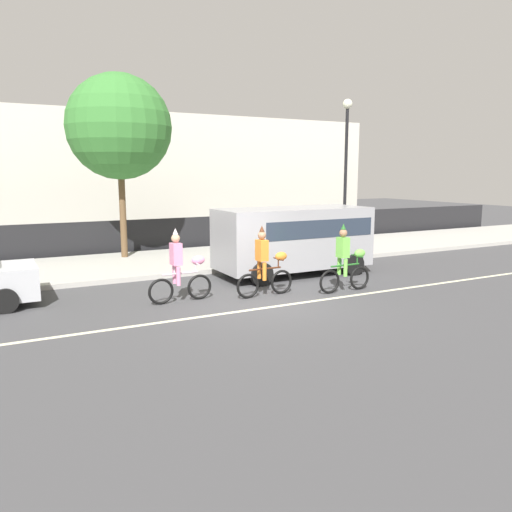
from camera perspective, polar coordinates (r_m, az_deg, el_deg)
name	(u,v)px	position (r m, az deg, el deg)	size (l,w,h in m)	color
ground_plane	(263,302)	(12.88, 0.79, -5.32)	(80.00, 80.00, 0.00)	#424244
road_centre_line	(272,307)	(12.45, 1.89, -5.82)	(36.00, 0.14, 0.01)	beige
sidewalk_curb	(180,261)	(18.71, -8.68, -0.53)	(60.00, 5.00, 0.15)	#ADAAA3
fence_line	(157,235)	(21.36, -11.24, 2.33)	(40.00, 0.08, 1.40)	black
building_backdrop	(116,175)	(29.61, -15.70, 8.86)	(28.00, 8.00, 6.31)	beige
parade_cyclist_pink	(181,270)	(12.89, -8.61, -1.57)	(1.72, 0.50, 1.92)	black
parade_cyclist_orange	(266,265)	(13.36, 1.09, -1.08)	(1.72, 0.50, 1.92)	black
parade_cyclist_lime	(346,262)	(14.09, 10.21, -0.68)	(1.72, 0.50, 1.92)	black
parked_van_grey	(295,236)	(16.24, 4.50, 2.33)	(5.00, 2.22, 2.18)	#99999E
street_lamp_post	(346,154)	(19.56, 10.26, 11.37)	(0.36, 0.36, 5.86)	black
street_tree_near_lamp	(119,127)	(19.36, -15.38, 14.00)	(3.80, 3.80, 6.69)	brown
pedestrian_onlooker	(229,229)	(20.39, -3.06, 3.05)	(0.32, 0.20, 1.62)	#33333D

